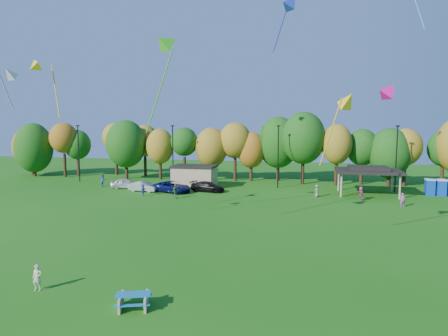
% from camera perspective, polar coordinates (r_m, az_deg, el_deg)
% --- Properties ---
extents(ground, '(160.00, 160.00, 0.00)m').
position_cam_1_polar(ground, '(21.10, -7.44, -20.01)').
color(ground, '#19600F').
rests_on(ground, ground).
extents(tree_line, '(93.57, 10.55, 11.15)m').
position_cam_1_polar(tree_line, '(63.82, 5.42, 3.27)').
color(tree_line, black).
rests_on(tree_line, ground).
extents(lamp_posts, '(64.50, 0.25, 9.09)m').
position_cam_1_polar(lamp_posts, '(58.11, 7.74, 1.94)').
color(lamp_posts, black).
rests_on(lamp_posts, ground).
extents(utility_building, '(6.30, 4.30, 3.25)m').
position_cam_1_polar(utility_building, '(58.66, -4.24, -1.18)').
color(utility_building, tan).
rests_on(utility_building, ground).
extents(pavilion, '(8.20, 6.20, 3.77)m').
position_cam_1_polar(pavilion, '(55.63, 19.88, -0.32)').
color(pavilion, tan).
rests_on(pavilion, ground).
extents(porta_potties, '(3.75, 1.76, 2.18)m').
position_cam_1_polar(porta_potties, '(58.75, 28.62, -2.48)').
color(porta_potties, '#0D3FAE').
rests_on(porta_potties, ground).
extents(picnic_table, '(2.11, 1.92, 0.76)m').
position_cam_1_polar(picnic_table, '(21.84, -12.80, -17.88)').
color(picnic_table, tan).
rests_on(picnic_table, ground).
extents(kite_flyer, '(0.58, 0.42, 1.50)m').
position_cam_1_polar(kite_flyer, '(25.48, -25.12, -13.99)').
color(kite_flyer, beige).
rests_on(kite_flyer, ground).
extents(car_a, '(4.52, 2.37, 1.47)m').
position_cam_1_polar(car_a, '(59.37, -13.83, -2.15)').
color(car_a, silver).
rests_on(car_a, ground).
extents(car_b, '(4.27, 1.89, 1.36)m').
position_cam_1_polar(car_b, '(56.24, -11.42, -2.61)').
color(car_b, '#A5A4AA').
rests_on(car_b, ground).
extents(car_c, '(5.99, 4.16, 1.52)m').
position_cam_1_polar(car_c, '(54.83, -7.44, -2.68)').
color(car_c, '#0D1353').
rests_on(car_c, ground).
extents(car_d, '(5.07, 2.82, 1.39)m').
position_cam_1_polar(car_d, '(54.98, -2.37, -2.68)').
color(car_d, black).
rests_on(car_d, ground).
extents(far_person_0, '(0.87, 0.92, 1.59)m').
position_cam_1_polar(far_person_0, '(52.39, 13.14, -3.18)').
color(far_person_0, gray).
rests_on(far_person_0, ground).
extents(far_person_1, '(0.68, 0.87, 1.79)m').
position_cam_1_polar(far_person_1, '(62.02, -16.89, -1.72)').
color(far_person_1, '#4C6AA9').
rests_on(far_person_1, ground).
extents(far_person_2, '(0.72, 1.16, 1.84)m').
position_cam_1_polar(far_person_2, '(50.21, -6.96, -3.33)').
color(far_person_2, '#587E4D').
rests_on(far_person_2, ground).
extents(far_person_3, '(0.65, 0.49, 1.60)m').
position_cam_1_polar(far_person_3, '(49.20, 24.17, -4.19)').
color(far_person_3, '#B35491').
rests_on(far_person_3, ground).
extents(far_person_4, '(0.87, 1.15, 1.57)m').
position_cam_1_polar(far_person_4, '(52.86, -11.55, -3.07)').
color(far_person_4, '#414190').
rests_on(far_person_4, ground).
extents(far_person_5, '(0.74, 1.64, 1.70)m').
position_cam_1_polar(far_person_5, '(51.65, 19.00, -3.44)').
color(far_person_5, '#AC4776').
rests_on(far_person_5, ground).
extents(kite_0, '(3.41, 3.68, 7.39)m').
position_cam_1_polar(kite_0, '(30.19, -7.81, 17.11)').
color(kite_0, green).
extents(kite_8, '(2.85, 2.54, 5.40)m').
position_cam_1_polar(kite_8, '(38.61, -25.25, 13.22)').
color(kite_8, yellow).
extents(kite_10, '(1.43, 2.22, 3.47)m').
position_cam_1_polar(kite_10, '(35.07, -28.31, 11.77)').
color(kite_10, '#AEAEAE').
extents(kite_11, '(2.53, 2.34, 4.53)m').
position_cam_1_polar(kite_11, '(34.39, 9.57, 22.19)').
color(kite_11, navy).
extents(kite_12, '(2.98, 2.67, 5.50)m').
position_cam_1_polar(kite_12, '(29.95, 17.20, 9.10)').
color(kite_12, yellow).
extents(kite_15, '(1.51, 1.41, 1.21)m').
position_cam_1_polar(kite_15, '(21.77, 22.53, 10.20)').
color(kite_15, '#F90D93').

